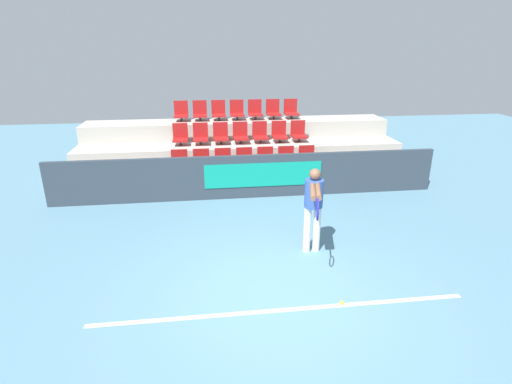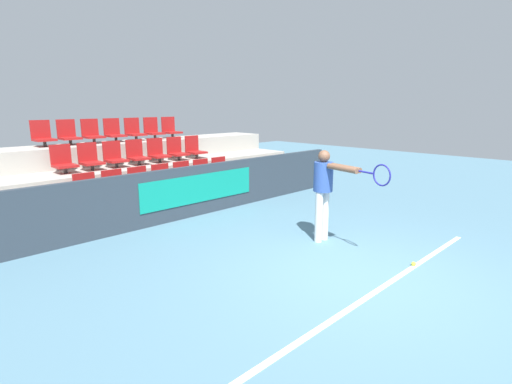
{
  "view_description": "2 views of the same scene",
  "coord_description": "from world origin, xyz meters",
  "px_view_note": "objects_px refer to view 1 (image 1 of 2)",
  "views": [
    {
      "loc": [
        -1.0,
        -5.1,
        3.63
      ],
      "look_at": [
        -0.05,
        2.23,
        0.86
      ],
      "focal_mm": 28.0,
      "sensor_mm": 36.0,
      "label": 1
    },
    {
      "loc": [
        -4.7,
        -2.62,
        2.35
      ],
      "look_at": [
        0.22,
        2.28,
        0.82
      ],
      "focal_mm": 28.0,
      "sensor_mm": 36.0,
      "label": 2
    }
  ],
  "objects_px": {
    "stadium_chair_4": "(266,160)",
    "stadium_chair_15": "(200,112)",
    "stadium_chair_5": "(287,160)",
    "stadium_chair_8": "(201,136)",
    "tennis_player": "(314,203)",
    "stadium_chair_16": "(219,112)",
    "stadium_chair_19": "(273,111)",
    "stadium_chair_12": "(279,133)",
    "stadium_chair_7": "(180,136)",
    "stadium_chair_0": "(180,163)",
    "tennis_ball": "(342,303)",
    "stadium_chair_2": "(223,162)",
    "stadium_chair_6": "(307,159)",
    "stadium_chair_13": "(299,133)",
    "stadium_chair_3": "(245,161)",
    "stadium_chair_11": "(260,134)",
    "stadium_chair_10": "(241,134)",
    "stadium_chair_14": "(181,113)",
    "stadium_chair_1": "(202,163)",
    "stadium_chair_20": "(291,110)",
    "stadium_chair_9": "(221,135)",
    "stadium_chair_17": "(237,112)",
    "stadium_chair_18": "(255,111)"
  },
  "relations": [
    {
      "from": "stadium_chair_13",
      "to": "stadium_chair_17",
      "type": "distance_m",
      "value": 2.07
    },
    {
      "from": "stadium_chair_19",
      "to": "stadium_chair_20",
      "type": "distance_m",
      "value": 0.56
    },
    {
      "from": "stadium_chair_14",
      "to": "tennis_ball",
      "type": "bearing_deg",
      "value": -71.08
    },
    {
      "from": "stadium_chair_14",
      "to": "tennis_ball",
      "type": "height_order",
      "value": "stadium_chair_14"
    },
    {
      "from": "stadium_chair_1",
      "to": "stadium_chair_17",
      "type": "distance_m",
      "value": 2.64
    },
    {
      "from": "stadium_chair_9",
      "to": "stadium_chair_8",
      "type": "bearing_deg",
      "value": 180.0
    },
    {
      "from": "stadium_chair_13",
      "to": "stadium_chair_3",
      "type": "bearing_deg",
      "value": -146.89
    },
    {
      "from": "stadium_chair_13",
      "to": "stadium_chair_15",
      "type": "distance_m",
      "value": 3.05
    },
    {
      "from": "stadium_chair_5",
      "to": "stadium_chair_8",
      "type": "relative_size",
      "value": 1.0
    },
    {
      "from": "tennis_player",
      "to": "stadium_chair_19",
      "type": "bearing_deg",
      "value": 100.5
    },
    {
      "from": "stadium_chair_0",
      "to": "stadium_chair_7",
      "type": "bearing_deg",
      "value": 90.0
    },
    {
      "from": "stadium_chair_11",
      "to": "stadium_chair_20",
      "type": "height_order",
      "value": "stadium_chair_20"
    },
    {
      "from": "stadium_chair_11",
      "to": "tennis_player",
      "type": "distance_m",
      "value": 4.85
    },
    {
      "from": "stadium_chair_18",
      "to": "stadium_chair_20",
      "type": "distance_m",
      "value": 1.12
    },
    {
      "from": "stadium_chair_0",
      "to": "tennis_ball",
      "type": "bearing_deg",
      "value": -64.14
    },
    {
      "from": "stadium_chair_3",
      "to": "stadium_chair_8",
      "type": "xyz_separation_m",
      "value": [
        -1.12,
        1.1,
        0.47
      ]
    },
    {
      "from": "stadium_chair_6",
      "to": "stadium_chair_9",
      "type": "distance_m",
      "value": 2.55
    },
    {
      "from": "stadium_chair_4",
      "to": "tennis_ball",
      "type": "bearing_deg",
      "value": -86.48
    },
    {
      "from": "stadium_chair_6",
      "to": "stadium_chair_20",
      "type": "distance_m",
      "value": 2.39
    },
    {
      "from": "tennis_player",
      "to": "stadium_chair_9",
      "type": "bearing_deg",
      "value": 119.4
    },
    {
      "from": "stadium_chair_6",
      "to": "stadium_chair_0",
      "type": "bearing_deg",
      "value": 180.0
    },
    {
      "from": "stadium_chair_4",
      "to": "stadium_chair_15",
      "type": "xyz_separation_m",
      "value": [
        -1.69,
        2.2,
        0.95
      ]
    },
    {
      "from": "stadium_chair_13",
      "to": "stadium_chair_14",
      "type": "relative_size",
      "value": 1.0
    },
    {
      "from": "stadium_chair_2",
      "to": "stadium_chair_18",
      "type": "xyz_separation_m",
      "value": [
        1.12,
        2.2,
        0.95
      ]
    },
    {
      "from": "stadium_chair_9",
      "to": "stadium_chair_12",
      "type": "distance_m",
      "value": 1.69
    },
    {
      "from": "stadium_chair_2",
      "to": "stadium_chair_12",
      "type": "height_order",
      "value": "stadium_chair_12"
    },
    {
      "from": "stadium_chair_5",
      "to": "stadium_chair_13",
      "type": "xyz_separation_m",
      "value": [
        0.56,
        1.1,
        0.47
      ]
    },
    {
      "from": "stadium_chair_3",
      "to": "tennis_player",
      "type": "relative_size",
      "value": 0.37
    },
    {
      "from": "stadium_chair_12",
      "to": "stadium_chair_19",
      "type": "bearing_deg",
      "value": 90.0
    },
    {
      "from": "tennis_player",
      "to": "stadium_chair_16",
      "type": "bearing_deg",
      "value": 116.53
    },
    {
      "from": "stadium_chair_3",
      "to": "stadium_chair_16",
      "type": "relative_size",
      "value": 1.0
    },
    {
      "from": "stadium_chair_11",
      "to": "stadium_chair_4",
      "type": "bearing_deg",
      "value": -90.0
    },
    {
      "from": "stadium_chair_4",
      "to": "stadium_chair_19",
      "type": "xyz_separation_m",
      "value": [
        0.56,
        2.2,
        0.95
      ]
    },
    {
      "from": "stadium_chair_3",
      "to": "stadium_chair_12",
      "type": "bearing_deg",
      "value": 44.37
    },
    {
      "from": "stadium_chair_5",
      "to": "stadium_chair_9",
      "type": "xyz_separation_m",
      "value": [
        -1.69,
        1.1,
        0.47
      ]
    },
    {
      "from": "stadium_chair_4",
      "to": "stadium_chair_12",
      "type": "xyz_separation_m",
      "value": [
        0.56,
        1.1,
        0.47
      ]
    },
    {
      "from": "stadium_chair_4",
      "to": "stadium_chair_7",
      "type": "bearing_deg",
      "value": 153.94
    },
    {
      "from": "stadium_chair_0",
      "to": "stadium_chair_19",
      "type": "height_order",
      "value": "stadium_chair_19"
    },
    {
      "from": "stadium_chair_16",
      "to": "stadium_chair_3",
      "type": "bearing_deg",
      "value": -75.66
    },
    {
      "from": "stadium_chair_16",
      "to": "stadium_chair_19",
      "type": "height_order",
      "value": "same"
    },
    {
      "from": "stadium_chair_10",
      "to": "tennis_ball",
      "type": "xyz_separation_m",
      "value": [
        0.89,
        -6.41,
        -1.16
      ]
    },
    {
      "from": "stadium_chair_6",
      "to": "stadium_chair_13",
      "type": "height_order",
      "value": "stadium_chair_13"
    },
    {
      "from": "stadium_chair_4",
      "to": "stadium_chair_14",
      "type": "distance_m",
      "value": 3.28
    },
    {
      "from": "stadium_chair_1",
      "to": "stadium_chair_16",
      "type": "height_order",
      "value": "stadium_chair_16"
    },
    {
      "from": "tennis_player",
      "to": "stadium_chair_15",
      "type": "bearing_deg",
      "value": 121.55
    },
    {
      "from": "stadium_chair_2",
      "to": "stadium_chair_12",
      "type": "distance_m",
      "value": 2.07
    },
    {
      "from": "stadium_chair_7",
      "to": "stadium_chair_12",
      "type": "distance_m",
      "value": 2.81
    },
    {
      "from": "stadium_chair_6",
      "to": "stadium_chair_18",
      "type": "height_order",
      "value": "stadium_chair_18"
    },
    {
      "from": "stadium_chair_13",
      "to": "stadium_chair_16",
      "type": "relative_size",
      "value": 1.0
    },
    {
      "from": "stadium_chair_1",
      "to": "stadium_chair_6",
      "type": "relative_size",
      "value": 1.0
    }
  ]
}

